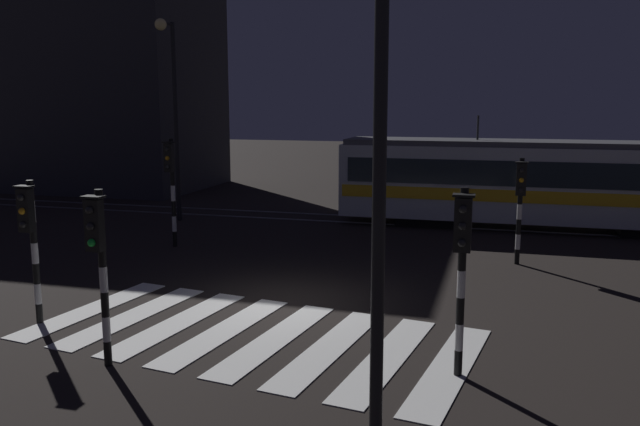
{
  "coord_description": "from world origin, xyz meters",
  "views": [
    {
      "loc": [
        4.8,
        -14.08,
        4.7
      ],
      "look_at": [
        -0.37,
        4.38,
        1.4
      ],
      "focal_mm": 36.82,
      "sensor_mm": 36.0,
      "label": 1
    }
  ],
  "objects_px": {
    "traffic_light_corner_near_right": "(462,255)",
    "street_lamp_trackside_left": "(172,97)",
    "street_lamp_near_kerb": "(377,94)",
    "tram": "(536,182)",
    "traffic_light_corner_far_right": "(520,195)",
    "traffic_light_corner_near_left": "(30,231)",
    "traffic_light_kerb_mid_left": "(99,252)",
    "traffic_light_corner_far_left": "(171,176)"
  },
  "relations": [
    {
      "from": "traffic_light_corner_near_left",
      "to": "traffic_light_kerb_mid_left",
      "type": "distance_m",
      "value": 3.12
    },
    {
      "from": "traffic_light_corner_far_left",
      "to": "tram",
      "type": "xyz_separation_m",
      "value": [
        11.37,
        6.42,
        -0.57
      ]
    },
    {
      "from": "traffic_light_corner_near_left",
      "to": "traffic_light_corner_far_left",
      "type": "height_order",
      "value": "traffic_light_corner_far_left"
    },
    {
      "from": "traffic_light_kerb_mid_left",
      "to": "street_lamp_near_kerb",
      "type": "distance_m",
      "value": 6.03
    },
    {
      "from": "traffic_light_corner_far_left",
      "to": "traffic_light_kerb_mid_left",
      "type": "distance_m",
      "value": 9.77
    },
    {
      "from": "traffic_light_corner_near_left",
      "to": "traffic_light_kerb_mid_left",
      "type": "bearing_deg",
      "value": -30.16
    },
    {
      "from": "traffic_light_corner_near_right",
      "to": "traffic_light_corner_far_left",
      "type": "relative_size",
      "value": 0.94
    },
    {
      "from": "street_lamp_near_kerb",
      "to": "tram",
      "type": "relative_size",
      "value": 0.52
    },
    {
      "from": "traffic_light_corner_far_right",
      "to": "street_lamp_near_kerb",
      "type": "relative_size",
      "value": 0.41
    },
    {
      "from": "traffic_light_corner_near_left",
      "to": "tram",
      "type": "height_order",
      "value": "tram"
    },
    {
      "from": "traffic_light_corner_near_right",
      "to": "tram",
      "type": "bearing_deg",
      "value": 82.93
    },
    {
      "from": "street_lamp_trackside_left",
      "to": "tram",
      "type": "distance_m",
      "value": 14.0
    },
    {
      "from": "street_lamp_near_kerb",
      "to": "street_lamp_trackside_left",
      "type": "bearing_deg",
      "value": 125.8
    },
    {
      "from": "traffic_light_corner_near_left",
      "to": "street_lamp_near_kerb",
      "type": "bearing_deg",
      "value": -22.14
    },
    {
      "from": "traffic_light_corner_near_right",
      "to": "street_lamp_trackside_left",
      "type": "relative_size",
      "value": 0.43
    },
    {
      "from": "traffic_light_corner_near_right",
      "to": "traffic_light_corner_near_left",
      "type": "height_order",
      "value": "traffic_light_corner_near_right"
    },
    {
      "from": "traffic_light_corner_near_left",
      "to": "traffic_light_corner_far_right",
      "type": "height_order",
      "value": "traffic_light_corner_far_right"
    },
    {
      "from": "traffic_light_kerb_mid_left",
      "to": "tram",
      "type": "height_order",
      "value": "tram"
    },
    {
      "from": "tram",
      "to": "street_lamp_trackside_left",
      "type": "bearing_deg",
      "value": -170.6
    },
    {
      "from": "traffic_light_corner_far_left",
      "to": "tram",
      "type": "bearing_deg",
      "value": 29.46
    },
    {
      "from": "traffic_light_corner_far_right",
      "to": "traffic_light_corner_far_left",
      "type": "bearing_deg",
      "value": -176.91
    },
    {
      "from": "traffic_light_corner_far_left",
      "to": "traffic_light_corner_far_right",
      "type": "relative_size",
      "value": 1.13
    },
    {
      "from": "traffic_light_kerb_mid_left",
      "to": "street_lamp_trackside_left",
      "type": "bearing_deg",
      "value": 112.87
    },
    {
      "from": "traffic_light_corner_near_left",
      "to": "street_lamp_trackside_left",
      "type": "bearing_deg",
      "value": 103.95
    },
    {
      "from": "traffic_light_corner_far_left",
      "to": "street_lamp_trackside_left",
      "type": "distance_m",
      "value": 5.32
    },
    {
      "from": "traffic_light_corner_near_left",
      "to": "traffic_light_corner_far_left",
      "type": "xyz_separation_m",
      "value": [
        -0.81,
        7.55,
        0.28
      ]
    },
    {
      "from": "traffic_light_corner_near_right",
      "to": "tram",
      "type": "xyz_separation_m",
      "value": [
        1.77,
        14.31,
        -0.43
      ]
    },
    {
      "from": "traffic_light_corner_near_left",
      "to": "tram",
      "type": "distance_m",
      "value": 17.51
    },
    {
      "from": "traffic_light_corner_near_right",
      "to": "street_lamp_trackside_left",
      "type": "distance_m",
      "value": 17.02
    },
    {
      "from": "traffic_light_corner_near_left",
      "to": "tram",
      "type": "xyz_separation_m",
      "value": [
        10.56,
        13.97,
        -0.29
      ]
    },
    {
      "from": "street_lamp_near_kerb",
      "to": "tram",
      "type": "bearing_deg",
      "value": 81.06
    },
    {
      "from": "traffic_light_kerb_mid_left",
      "to": "traffic_light_corner_near_right",
      "type": "bearing_deg",
      "value": 11.42
    },
    {
      "from": "street_lamp_near_kerb",
      "to": "traffic_light_corner_far_right",
      "type": "bearing_deg",
      "value": 79.83
    },
    {
      "from": "traffic_light_corner_near_left",
      "to": "street_lamp_trackside_left",
      "type": "relative_size",
      "value": 0.4
    },
    {
      "from": "traffic_light_kerb_mid_left",
      "to": "street_lamp_near_kerb",
      "type": "bearing_deg",
      "value": -17.52
    },
    {
      "from": "traffic_light_kerb_mid_left",
      "to": "traffic_light_corner_far_left",
      "type": "bearing_deg",
      "value": 111.06
    },
    {
      "from": "traffic_light_corner_near_left",
      "to": "traffic_light_corner_far_right",
      "type": "distance_m",
      "value": 12.8
    },
    {
      "from": "traffic_light_corner_far_right",
      "to": "street_lamp_trackside_left",
      "type": "relative_size",
      "value": 0.4
    },
    {
      "from": "traffic_light_kerb_mid_left",
      "to": "tram",
      "type": "xyz_separation_m",
      "value": [
        7.86,
        15.54,
        -0.36
      ]
    },
    {
      "from": "tram",
      "to": "traffic_light_corner_far_right",
      "type": "bearing_deg",
      "value": -96.53
    },
    {
      "from": "street_lamp_trackside_left",
      "to": "traffic_light_corner_near_left",
      "type": "bearing_deg",
      "value": -76.05
    },
    {
      "from": "traffic_light_corner_far_left",
      "to": "tram",
      "type": "distance_m",
      "value": 13.07
    }
  ]
}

